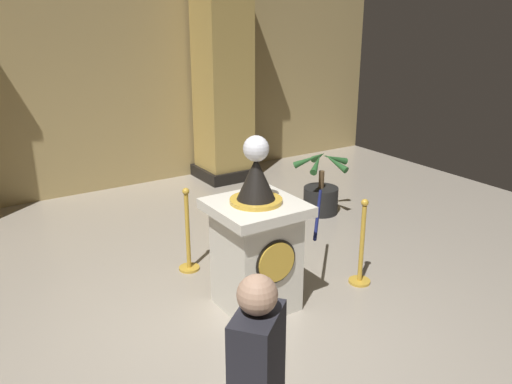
{
  "coord_description": "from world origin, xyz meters",
  "views": [
    {
      "loc": [
        -2.2,
        -3.56,
        2.87
      ],
      "look_at": [
        0.39,
        0.45,
        1.22
      ],
      "focal_mm": 37.34,
      "sensor_mm": 36.0,
      "label": 1
    }
  ],
  "objects": [
    {
      "name": "ground_plane",
      "position": [
        0.0,
        0.0,
        0.0
      ],
      "size": [
        11.75,
        11.75,
        0.0
      ],
      "primitive_type": "plane",
      "color": "#9E9384"
    },
    {
      "name": "back_wall",
      "position": [
        0.0,
        4.99,
        2.02
      ],
      "size": [
        11.75,
        0.16,
        4.05
      ],
      "primitive_type": "cube",
      "color": "tan",
      "rests_on": "ground_plane"
    },
    {
      "name": "pedestal_clock",
      "position": [
        0.39,
        0.45,
        0.69
      ],
      "size": [
        0.85,
        0.85,
        1.77
      ],
      "color": "silver",
      "rests_on": "ground_plane"
    },
    {
      "name": "stanchion_near",
      "position": [
        1.6,
        0.23,
        0.34
      ],
      "size": [
        0.24,
        0.24,
        0.98
      ],
      "color": "gold",
      "rests_on": "ground_plane"
    },
    {
      "name": "stanchion_far",
      "position": [
        0.16,
        1.53,
        0.35
      ],
      "size": [
        0.24,
        0.24,
        1.0
      ],
      "color": "gold",
      "rests_on": "ground_plane"
    },
    {
      "name": "velvet_rope",
      "position": [
        0.88,
        0.88,
        0.79
      ],
      "size": [
        1.41,
        1.41,
        0.22
      ],
      "color": "#141947"
    },
    {
      "name": "column_right",
      "position": [
        2.28,
        4.44,
        1.93
      ],
      "size": [
        0.95,
        0.95,
        3.89
      ],
      "color": "black",
      "rests_on": "ground_plane"
    },
    {
      "name": "potted_palm_right",
      "position": [
        2.6,
        2.13,
        0.3
      ],
      "size": [
        0.81,
        0.8,
        0.96
      ],
      "color": "black",
      "rests_on": "ground_plane"
    }
  ]
}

